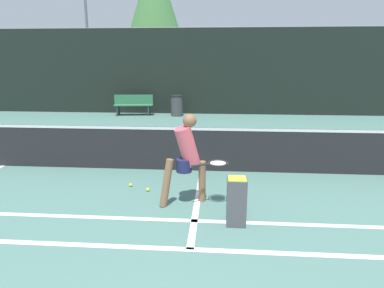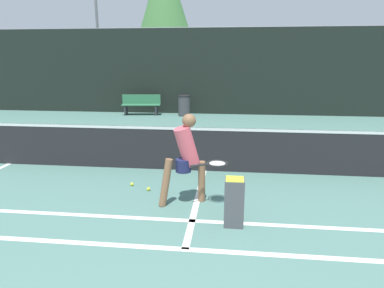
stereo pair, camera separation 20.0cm
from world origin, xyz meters
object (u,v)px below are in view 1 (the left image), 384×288
(trash_bin, at_px, (177,106))
(player_practicing, at_px, (187,155))
(courtside_bench, at_px, (134,104))
(ball_hopper, at_px, (236,200))
(parked_car, at_px, (273,93))

(trash_bin, bearing_deg, player_practicing, -81.98)
(player_practicing, height_order, courtside_bench, player_practicing)
(ball_hopper, bearing_deg, courtside_bench, 112.00)
(parked_car, bearing_deg, trash_bin, -138.49)
(player_practicing, xyz_separation_m, courtside_bench, (-3.10, 8.90, -0.37))
(parked_car, bearing_deg, courtside_bench, -148.06)
(player_practicing, relative_size, courtside_bench, 0.91)
(player_practicing, height_order, trash_bin, player_practicing)
(ball_hopper, xyz_separation_m, parked_car, (2.52, 13.56, 0.22))
(trash_bin, bearing_deg, courtside_bench, 178.83)
(trash_bin, xyz_separation_m, parked_car, (4.54, 4.02, 0.16))
(player_practicing, relative_size, ball_hopper, 2.13)
(courtside_bench, relative_size, trash_bin, 1.92)
(courtside_bench, bearing_deg, parked_car, 25.03)
(trash_bin, relative_size, parked_car, 0.18)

